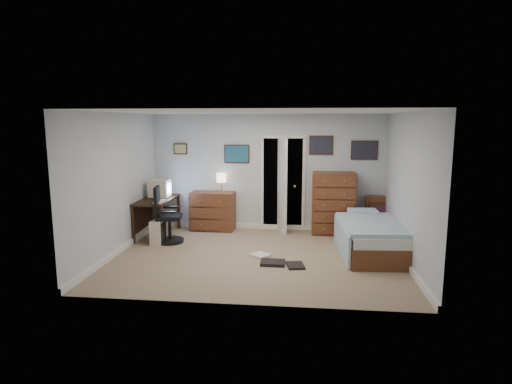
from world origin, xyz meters
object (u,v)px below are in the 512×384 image
bed (370,237)px  tall_dresser (333,203)px  computer_desk (153,207)px  low_dresser (213,211)px  office_chair (166,221)px

bed → tall_dresser: bearing=109.0°
tall_dresser → bed: tall_dresser is taller
computer_desk → tall_dresser: bearing=8.2°
tall_dresser → low_dresser: bearing=179.7°
office_chair → bed: bearing=-13.8°
low_dresser → bed: (3.14, -1.36, -0.11)m
low_dresser → office_chair: bearing=-120.0°
low_dresser → bed: low_dresser is taller
computer_desk → bed: (4.28, -0.77, -0.29)m
tall_dresser → bed: bearing=-67.0°
low_dresser → bed: size_ratio=0.46×
office_chair → bed: (3.84, -0.29, -0.12)m
computer_desk → bed: bearing=-10.6°
tall_dresser → computer_desk: bearing=-171.1°
computer_desk → office_chair: size_ratio=1.22×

